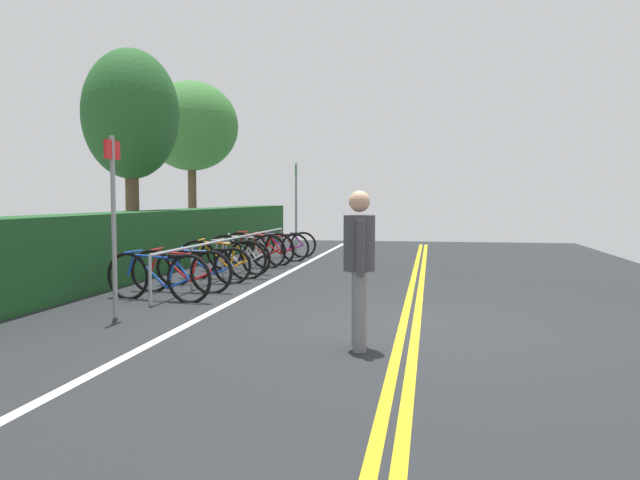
{
  "coord_description": "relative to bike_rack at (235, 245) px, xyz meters",
  "views": [
    {
      "loc": [
        -7.6,
        -0.24,
        1.54
      ],
      "look_at": [
        3.76,
        1.74,
        0.78
      ],
      "focal_mm": 35.95,
      "sensor_mm": 36.0,
      "label": 1
    }
  ],
  "objects": [
    {
      "name": "ground_plane",
      "position": [
        -4.93,
        -3.69,
        -0.6
      ],
      "size": [
        30.45,
        10.14,
        0.05
      ],
      "primitive_type": "cube",
      "color": "#232628"
    },
    {
      "name": "centre_line_yellow_inner",
      "position": [
        -4.93,
        -3.77,
        -0.57
      ],
      "size": [
        27.41,
        0.1,
        0.0
      ],
      "primitive_type": "cube",
      "color": "gold",
      "rests_on": "ground_plane"
    },
    {
      "name": "centre_line_yellow_outer",
      "position": [
        -4.93,
        -3.61,
        -0.57
      ],
      "size": [
        27.41,
        0.1,
        0.0
      ],
      "primitive_type": "cube",
      "color": "gold",
      "rests_on": "ground_plane"
    },
    {
      "name": "bike_lane_stripe_white",
      "position": [
        -4.93,
        -1.04,
        -0.57
      ],
      "size": [
        27.41,
        0.12,
        0.0
      ],
      "primitive_type": "cube",
      "color": "white",
      "rests_on": "ground_plane"
    },
    {
      "name": "bike_rack",
      "position": [
        0.0,
        0.0,
        0.0
      ],
      "size": [
        8.11,
        0.05,
        0.74
      ],
      "color": "#9EA0A5",
      "rests_on": "ground_plane"
    },
    {
      "name": "bicycle_0",
      "position": [
        -3.57,
        0.09,
        -0.21
      ],
      "size": [
        0.48,
        1.8,
        0.77
      ],
      "color": "black",
      "rests_on": "ground_plane"
    },
    {
      "name": "bicycle_1",
      "position": [
        -2.71,
        0.07,
        -0.23
      ],
      "size": [
        0.46,
        1.75,
        0.74
      ],
      "color": "black",
      "rests_on": "ground_plane"
    },
    {
      "name": "bicycle_2",
      "position": [
        -1.7,
        0.04,
        -0.25
      ],
      "size": [
        0.64,
        1.61,
        0.7
      ],
      "color": "black",
      "rests_on": "ground_plane"
    },
    {
      "name": "bicycle_3",
      "position": [
        -0.91,
        -0.02,
        -0.2
      ],
      "size": [
        0.46,
        1.73,
        0.79
      ],
      "color": "black",
      "rests_on": "ground_plane"
    },
    {
      "name": "bicycle_4",
      "position": [
        0.04,
        0.03,
        -0.24
      ],
      "size": [
        0.6,
        1.67,
        0.71
      ],
      "color": "black",
      "rests_on": "ground_plane"
    },
    {
      "name": "bicycle_5",
      "position": [
        0.9,
        0.03,
        -0.2
      ],
      "size": [
        0.6,
        1.68,
        0.79
      ],
      "color": "black",
      "rests_on": "ground_plane"
    },
    {
      "name": "bicycle_6",
      "position": [
        1.74,
        -0.02,
        -0.2
      ],
      "size": [
        0.54,
        1.79,
        0.79
      ],
      "color": "black",
      "rests_on": "ground_plane"
    },
    {
      "name": "bicycle_7",
      "position": [
        2.62,
        -0.14,
        -0.23
      ],
      "size": [
        0.46,
        1.79,
        0.73
      ],
      "color": "black",
      "rests_on": "ground_plane"
    },
    {
      "name": "bicycle_8",
      "position": [
        3.56,
        -0.14,
        -0.24
      ],
      "size": [
        0.64,
        1.71,
        0.71
      ],
      "color": "black",
      "rests_on": "ground_plane"
    },
    {
      "name": "pedestrian",
      "position": [
        -6.11,
        -3.22,
        0.35
      ],
      "size": [
        0.48,
        0.32,
        1.61
      ],
      "color": "slate",
      "rests_on": "ground_plane"
    },
    {
      "name": "sign_post_near",
      "position": [
        -4.98,
        0.04,
        0.82
      ],
      "size": [
        0.36,
        0.06,
        2.32
      ],
      "color": "gray",
      "rests_on": "ground_plane"
    },
    {
      "name": "sign_post_far",
      "position": [
        4.55,
        -0.3,
        0.9
      ],
      "size": [
        0.36,
        0.08,
        2.47
      ],
      "color": "gray",
      "rests_on": "ground_plane"
    },
    {
      "name": "hedge_backdrop",
      "position": [
        1.5,
        1.81,
        0.06
      ],
      "size": [
        17.06,
        0.94,
        1.27
      ],
      "primitive_type": "cube",
      "color": "#1C4C21",
      "rests_on": "ground_plane"
    },
    {
      "name": "tree_mid",
      "position": [
        0.8,
        2.63,
        2.78
      ],
      "size": [
        2.11,
        2.11,
        4.81
      ],
      "color": "brown",
      "rests_on": "ground_plane"
    },
    {
      "name": "tree_far_right",
      "position": [
        7.59,
        3.85,
        3.3
      ],
      "size": [
        3.06,
        3.06,
        5.35
      ],
      "color": "brown",
      "rests_on": "ground_plane"
    }
  ]
}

